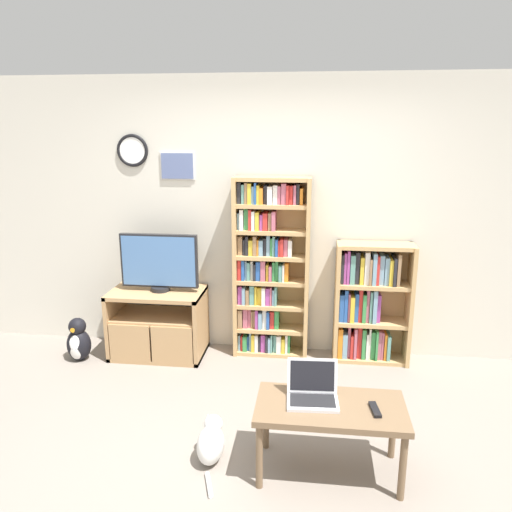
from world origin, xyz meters
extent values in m
plane|color=gray|center=(0.00, 0.00, 0.00)|extent=(18.00, 18.00, 0.00)
cube|color=beige|center=(0.00, 1.80, 1.30)|extent=(5.90, 0.06, 2.60)
torus|color=black|center=(-1.34, 1.76, 1.92)|extent=(0.30, 0.03, 0.30)
cylinder|color=white|center=(-1.34, 1.76, 1.92)|extent=(0.25, 0.02, 0.25)
cube|color=silver|center=(-0.91, 1.76, 1.78)|extent=(0.33, 0.01, 0.26)
cube|color=slate|center=(-0.91, 1.76, 1.78)|extent=(0.30, 0.02, 0.23)
cube|color=tan|center=(-1.50, 1.49, 0.32)|extent=(0.04, 0.52, 0.64)
cube|color=tan|center=(-0.66, 1.49, 0.32)|extent=(0.04, 0.52, 0.64)
cube|color=tan|center=(-1.08, 1.49, 0.62)|extent=(0.87, 0.52, 0.04)
cube|color=tan|center=(-1.08, 1.49, 0.02)|extent=(0.87, 0.52, 0.04)
cube|color=tan|center=(-1.08, 1.49, 0.39)|extent=(0.80, 0.48, 0.04)
cube|color=tan|center=(-1.28, 1.24, 0.21)|extent=(0.38, 0.02, 0.35)
cube|color=tan|center=(-0.88, 1.24, 0.21)|extent=(0.38, 0.02, 0.35)
cylinder|color=black|center=(-1.05, 1.50, 0.66)|extent=(0.18, 0.18, 0.04)
cube|color=black|center=(-1.05, 1.50, 0.93)|extent=(0.73, 0.05, 0.50)
cube|color=#4770A8|center=(-1.05, 1.47, 0.93)|extent=(0.69, 0.01, 0.47)
cube|color=tan|center=(-0.35, 1.63, 0.85)|extent=(0.04, 0.25, 1.70)
cube|color=tan|center=(0.32, 1.63, 0.85)|extent=(0.04, 0.25, 1.70)
cube|color=tan|center=(-0.01, 1.74, 0.85)|extent=(0.70, 0.02, 1.70)
cube|color=tan|center=(-0.01, 1.63, 0.02)|extent=(0.63, 0.21, 0.04)
cube|color=tan|center=(-0.01, 1.63, 0.26)|extent=(0.63, 0.21, 0.04)
cube|color=tan|center=(-0.01, 1.63, 0.49)|extent=(0.63, 0.21, 0.04)
cube|color=tan|center=(-0.01, 1.63, 0.73)|extent=(0.63, 0.21, 0.04)
cube|color=tan|center=(-0.01, 1.63, 0.97)|extent=(0.63, 0.21, 0.04)
cube|color=tan|center=(-0.01, 1.63, 1.21)|extent=(0.63, 0.21, 0.04)
cube|color=tan|center=(-0.01, 1.63, 1.45)|extent=(0.63, 0.21, 0.04)
cube|color=tan|center=(-0.01, 1.63, 1.69)|extent=(0.63, 0.21, 0.04)
cube|color=#759EB7|center=(-0.31, 1.64, 0.11)|extent=(0.02, 0.17, 0.16)
cube|color=red|center=(-0.29, 1.64, 0.11)|extent=(0.02, 0.16, 0.15)
cube|color=#388947|center=(-0.26, 1.63, 0.11)|extent=(0.04, 0.18, 0.15)
cube|color=#2856A8|center=(-0.23, 1.64, 0.11)|extent=(0.02, 0.15, 0.14)
cube|color=#759EB7|center=(-0.21, 1.64, 0.13)|extent=(0.02, 0.16, 0.19)
cube|color=gold|center=(-0.18, 1.63, 0.12)|extent=(0.03, 0.18, 0.17)
cube|color=white|center=(-0.15, 1.63, 0.12)|extent=(0.03, 0.19, 0.17)
cube|color=#232328|center=(-0.12, 1.64, 0.11)|extent=(0.02, 0.17, 0.16)
cube|color=#9E4293|center=(-0.08, 1.64, 0.12)|extent=(0.04, 0.17, 0.17)
cube|color=#232328|center=(-0.05, 1.63, 0.12)|extent=(0.02, 0.19, 0.17)
cube|color=#759EB7|center=(-0.02, 1.63, 0.11)|extent=(0.02, 0.19, 0.15)
cube|color=#5B9389|center=(0.00, 1.63, 0.13)|extent=(0.02, 0.19, 0.18)
cube|color=#5B9389|center=(0.03, 1.64, 0.12)|extent=(0.03, 0.16, 0.17)
cube|color=white|center=(0.07, 1.63, 0.12)|extent=(0.04, 0.18, 0.17)
cube|color=gold|center=(0.11, 1.63, 0.11)|extent=(0.03, 0.18, 0.15)
cube|color=white|center=(0.14, 1.63, 0.13)|extent=(0.02, 0.18, 0.18)
cube|color=#388947|center=(0.16, 1.64, 0.12)|extent=(0.02, 0.16, 0.18)
cube|color=#93704C|center=(-0.30, 1.63, 0.37)|extent=(0.04, 0.19, 0.18)
cube|color=#B75B70|center=(-0.25, 1.64, 0.37)|extent=(0.04, 0.17, 0.19)
cube|color=#B75B70|center=(-0.22, 1.64, 0.37)|extent=(0.03, 0.15, 0.18)
cube|color=#93704C|center=(-0.19, 1.64, 0.36)|extent=(0.02, 0.16, 0.17)
cube|color=#93704C|center=(-0.17, 1.64, 0.36)|extent=(0.02, 0.15, 0.17)
cube|color=#9E4293|center=(-0.14, 1.63, 0.37)|extent=(0.03, 0.19, 0.19)
cube|color=#759EB7|center=(-0.11, 1.63, 0.36)|extent=(0.03, 0.19, 0.16)
cube|color=white|center=(-0.07, 1.64, 0.37)|extent=(0.04, 0.16, 0.19)
cube|color=#2856A8|center=(-0.04, 1.63, 0.36)|extent=(0.03, 0.18, 0.17)
cube|color=red|center=(0.00, 1.64, 0.36)|extent=(0.04, 0.15, 0.17)
cube|color=#388947|center=(0.04, 1.64, 0.36)|extent=(0.04, 0.15, 0.18)
cube|color=#9E4293|center=(-0.30, 1.64, 0.60)|extent=(0.04, 0.17, 0.17)
cube|color=#759EB7|center=(-0.27, 1.63, 0.60)|extent=(0.03, 0.19, 0.17)
cube|color=#93704C|center=(-0.23, 1.63, 0.59)|extent=(0.03, 0.19, 0.15)
cube|color=#5B9389|center=(-0.19, 1.63, 0.61)|extent=(0.04, 0.18, 0.19)
cube|color=gold|center=(-0.15, 1.63, 0.60)|extent=(0.02, 0.18, 0.18)
cube|color=gold|center=(-0.12, 1.64, 0.59)|extent=(0.04, 0.15, 0.16)
cube|color=white|center=(-0.08, 1.63, 0.60)|extent=(0.03, 0.19, 0.17)
cube|color=#9E4293|center=(-0.04, 1.64, 0.60)|extent=(0.04, 0.17, 0.16)
cube|color=#B75B70|center=(-0.01, 1.63, 0.60)|extent=(0.02, 0.18, 0.18)
cube|color=#759EB7|center=(0.01, 1.64, 0.59)|extent=(0.02, 0.17, 0.15)
cube|color=#5B9389|center=(0.03, 1.63, 0.61)|extent=(0.02, 0.18, 0.19)
cube|color=red|center=(-0.31, 1.63, 0.85)|extent=(0.03, 0.18, 0.19)
cube|color=#2856A8|center=(-0.27, 1.63, 0.85)|extent=(0.03, 0.19, 0.19)
cube|color=#759EB7|center=(-0.25, 1.64, 0.84)|extent=(0.02, 0.16, 0.18)
cube|color=#5B9389|center=(-0.22, 1.64, 0.84)|extent=(0.03, 0.17, 0.17)
cube|color=white|center=(-0.19, 1.64, 0.84)|extent=(0.02, 0.15, 0.18)
cube|color=#232328|center=(-0.17, 1.63, 0.83)|extent=(0.02, 0.18, 0.16)
cube|color=#2856A8|center=(-0.13, 1.64, 0.84)|extent=(0.04, 0.17, 0.18)
cube|color=#B75B70|center=(-0.09, 1.63, 0.85)|extent=(0.04, 0.18, 0.19)
cube|color=gold|center=(-0.05, 1.64, 0.83)|extent=(0.02, 0.16, 0.15)
cube|color=#B75B70|center=(-0.02, 1.63, 0.82)|extent=(0.03, 0.19, 0.14)
cube|color=#388947|center=(0.01, 1.64, 0.84)|extent=(0.02, 0.17, 0.18)
cube|color=#388947|center=(0.04, 1.64, 0.85)|extent=(0.03, 0.16, 0.19)
cube|color=#5B9389|center=(0.08, 1.63, 0.83)|extent=(0.03, 0.19, 0.16)
cube|color=white|center=(0.10, 1.63, 0.83)|extent=(0.02, 0.19, 0.16)
cube|color=orange|center=(0.13, 1.64, 0.84)|extent=(0.04, 0.16, 0.17)
cube|color=#93704C|center=(-0.30, 1.64, 1.08)|extent=(0.04, 0.15, 0.18)
cube|color=#232328|center=(-0.26, 1.64, 1.06)|extent=(0.02, 0.15, 0.15)
cube|color=#232328|center=(-0.24, 1.64, 1.08)|extent=(0.03, 0.16, 0.18)
cube|color=gold|center=(-0.20, 1.64, 1.06)|extent=(0.04, 0.17, 0.14)
cube|color=#93704C|center=(-0.16, 1.63, 1.08)|extent=(0.03, 0.18, 0.18)
cube|color=orange|center=(-0.14, 1.64, 1.06)|extent=(0.02, 0.17, 0.15)
cube|color=#759EB7|center=(-0.11, 1.64, 1.06)|extent=(0.04, 0.17, 0.14)
cube|color=#232328|center=(-0.07, 1.64, 1.07)|extent=(0.02, 0.15, 0.16)
cube|color=#759EB7|center=(-0.04, 1.64, 1.08)|extent=(0.03, 0.15, 0.19)
cube|color=#388947|center=(-0.01, 1.64, 1.07)|extent=(0.02, 0.16, 0.16)
cube|color=#5B9389|center=(0.01, 1.64, 1.08)|extent=(0.02, 0.17, 0.19)
cube|color=#2856A8|center=(0.04, 1.63, 1.07)|extent=(0.02, 0.18, 0.16)
cube|color=red|center=(0.06, 1.63, 1.06)|extent=(0.02, 0.18, 0.15)
cube|color=red|center=(0.08, 1.63, 1.07)|extent=(0.03, 0.18, 0.16)
cube|color=#B75B70|center=(0.12, 1.64, 1.07)|extent=(0.04, 0.16, 0.16)
cube|color=white|center=(0.16, 1.64, 1.07)|extent=(0.03, 0.17, 0.15)
cube|color=#759EB7|center=(-0.31, 1.64, 1.30)|extent=(0.02, 0.16, 0.15)
cube|color=white|center=(-0.28, 1.63, 1.32)|extent=(0.03, 0.19, 0.19)
cube|color=#388947|center=(-0.24, 1.64, 1.32)|extent=(0.04, 0.15, 0.19)
cube|color=red|center=(-0.21, 1.63, 1.32)|extent=(0.03, 0.18, 0.19)
cube|color=white|center=(-0.18, 1.63, 1.31)|extent=(0.03, 0.19, 0.17)
cube|color=gold|center=(-0.14, 1.63, 1.31)|extent=(0.04, 0.19, 0.17)
cube|color=#9E4293|center=(-0.10, 1.64, 1.30)|extent=(0.03, 0.17, 0.14)
cube|color=red|center=(-0.07, 1.63, 1.31)|extent=(0.04, 0.18, 0.16)
cube|color=#93704C|center=(-0.03, 1.64, 1.31)|extent=(0.03, 0.17, 0.16)
cube|color=#B75B70|center=(0.01, 1.63, 1.31)|extent=(0.03, 0.19, 0.17)
cube|color=#232328|center=(-0.30, 1.64, 1.56)|extent=(0.03, 0.16, 0.19)
cube|color=#5B9389|center=(-0.27, 1.64, 1.55)|extent=(0.03, 0.17, 0.17)
cube|color=#93704C|center=(-0.24, 1.63, 1.56)|extent=(0.02, 0.18, 0.19)
cube|color=gold|center=(-0.21, 1.63, 1.56)|extent=(0.03, 0.19, 0.18)
cube|color=#759EB7|center=(-0.18, 1.64, 1.55)|extent=(0.02, 0.17, 0.16)
cube|color=#2856A8|center=(-0.16, 1.63, 1.56)|extent=(0.02, 0.19, 0.19)
cube|color=gold|center=(-0.13, 1.63, 1.55)|extent=(0.02, 0.18, 0.17)
cube|color=orange|center=(-0.10, 1.63, 1.54)|extent=(0.03, 0.19, 0.15)
cube|color=#232328|center=(-0.07, 1.64, 1.55)|extent=(0.03, 0.15, 0.17)
cube|color=white|center=(-0.03, 1.63, 1.55)|extent=(0.04, 0.19, 0.16)
cube|color=white|center=(0.02, 1.64, 1.55)|extent=(0.04, 0.16, 0.17)
cube|color=#B75B70|center=(0.05, 1.64, 1.55)|extent=(0.03, 0.16, 0.16)
cube|color=#B75B70|center=(0.09, 1.64, 1.56)|extent=(0.04, 0.17, 0.19)
cube|color=red|center=(0.13, 1.63, 1.55)|extent=(0.02, 0.18, 0.17)
cube|color=red|center=(0.16, 1.64, 1.55)|extent=(0.03, 0.16, 0.17)
cube|color=#B75B70|center=(0.19, 1.64, 1.55)|extent=(0.02, 0.17, 0.17)
cube|color=#232328|center=(0.22, 1.64, 1.56)|extent=(0.02, 0.15, 0.18)
cube|color=orange|center=(0.25, 1.64, 1.54)|extent=(0.03, 0.16, 0.14)
cube|color=tan|center=(0.60, 1.60, 0.56)|extent=(0.04, 0.29, 1.12)
cube|color=tan|center=(1.25, 1.60, 0.56)|extent=(0.04, 0.29, 1.12)
cube|color=tan|center=(0.93, 1.74, 0.56)|extent=(0.69, 0.02, 1.12)
cube|color=tan|center=(0.93, 1.60, 0.02)|extent=(0.62, 0.25, 0.04)
cube|color=tan|center=(0.93, 1.60, 0.38)|extent=(0.62, 0.25, 0.04)
cube|color=tan|center=(0.93, 1.60, 0.74)|extent=(0.62, 0.25, 0.04)
cube|color=tan|center=(0.93, 1.60, 1.11)|extent=(0.62, 0.25, 0.04)
cube|color=orange|center=(0.65, 1.61, 0.18)|extent=(0.04, 0.22, 0.29)
cube|color=#759EB7|center=(0.69, 1.61, 0.16)|extent=(0.04, 0.22, 0.24)
cube|color=#B75B70|center=(0.73, 1.62, 0.19)|extent=(0.02, 0.19, 0.31)
cube|color=red|center=(0.75, 1.61, 0.15)|extent=(0.03, 0.22, 0.23)
cube|color=#B75B70|center=(0.78, 1.61, 0.19)|extent=(0.03, 0.23, 0.30)
cube|color=red|center=(0.82, 1.62, 0.19)|extent=(0.04, 0.18, 0.31)
cube|color=#388947|center=(0.86, 1.62, 0.18)|extent=(0.03, 0.21, 0.29)
cube|color=white|center=(0.89, 1.62, 0.16)|extent=(0.02, 0.20, 0.25)
cube|color=white|center=(0.92, 1.62, 0.18)|extent=(0.02, 0.19, 0.30)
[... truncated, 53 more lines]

